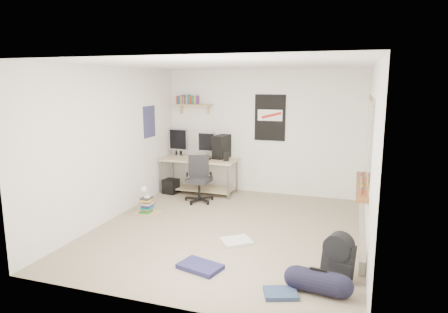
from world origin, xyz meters
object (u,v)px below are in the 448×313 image
(backpack, at_px, (338,262))
(desk, at_px, (199,175))
(office_chair, at_px, (199,177))
(duffel_bag, at_px, (318,281))
(book_stack, at_px, (147,205))

(backpack, bearing_deg, desk, 152.84)
(desk, bearing_deg, backpack, -41.48)
(desk, relative_size, office_chair, 1.79)
(duffel_bag, xyz_separation_m, book_stack, (-3.08, 1.79, 0.01))
(office_chair, xyz_separation_m, duffel_bag, (2.48, -2.71, -0.35))
(desk, xyz_separation_m, duffel_bag, (2.70, -3.28, -0.22))
(office_chair, relative_size, duffel_bag, 1.72)
(office_chair, relative_size, backpack, 1.95)
(backpack, distance_m, duffel_bag, 0.45)
(desk, relative_size, duffel_bag, 3.07)
(backpack, distance_m, book_stack, 3.55)
(duffel_bag, bearing_deg, backpack, 72.74)
(office_chair, distance_m, book_stack, 1.16)
(duffel_bag, bearing_deg, office_chair, 139.96)
(desk, distance_m, backpack, 4.08)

